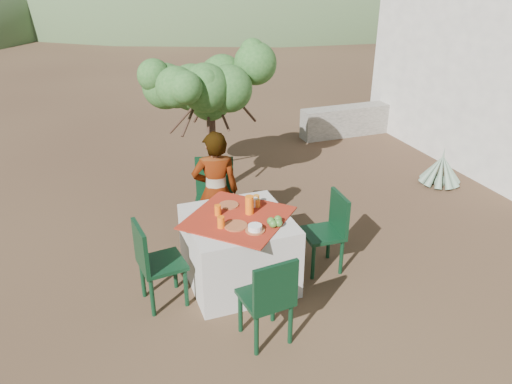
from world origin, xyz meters
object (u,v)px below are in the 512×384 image
(chair_left, at_px, (154,261))
(shrub_tree, at_px, (213,92))
(chair_right, at_px, (329,228))
(chair_near, at_px, (269,297))
(table, at_px, (238,250))
(agave, at_px, (441,170))
(juice_pitcher, at_px, (249,205))
(chair_far, at_px, (215,195))
(person, at_px, (216,192))

(chair_left, xyz_separation_m, shrub_tree, (1.25, 2.26, 0.97))
(chair_right, xyz_separation_m, shrub_tree, (-0.62, 2.26, 0.99))
(chair_near, xyz_separation_m, chair_left, (-0.83, 0.89, 0.01))
(table, height_order, agave, table)
(table, distance_m, juice_pitcher, 0.50)
(shrub_tree, bearing_deg, chair_far, -106.31)
(chair_near, distance_m, chair_right, 1.37)
(table, height_order, chair_right, chair_right)
(chair_far, distance_m, chair_right, 1.46)
(chair_near, distance_m, juice_pitcher, 1.10)
(chair_near, height_order, chair_right, chair_near)
(chair_near, bearing_deg, shrub_tree, -103.47)
(shrub_tree, bearing_deg, agave, -15.12)
(table, height_order, chair_left, chair_left)
(chair_near, bearing_deg, chair_left, -52.85)
(table, relative_size, chair_left, 1.45)
(chair_near, relative_size, juice_pitcher, 4.61)
(chair_far, xyz_separation_m, shrub_tree, (0.34, 1.17, 0.93))
(table, bearing_deg, chair_near, -92.57)
(chair_right, distance_m, agave, 2.97)
(chair_left, bearing_deg, agave, -79.64)
(chair_left, relative_size, person, 0.62)
(agave, relative_size, juice_pitcher, 3.38)
(chair_near, xyz_separation_m, juice_pitcher, (0.18, 1.02, 0.36))
(table, distance_m, person, 0.80)
(chair_near, distance_m, chair_left, 1.22)
(chair_near, xyz_separation_m, chair_right, (1.04, 0.89, -0.01))
(chair_right, height_order, person, person)
(chair_far, xyz_separation_m, juice_pitcher, (0.10, -0.97, 0.32))
(table, bearing_deg, chair_far, 88.13)
(chair_near, relative_size, person, 0.62)
(agave, bearing_deg, juice_pitcher, -160.07)
(chair_far, relative_size, juice_pitcher, 5.07)
(chair_right, bearing_deg, chair_left, -87.17)
(chair_left, bearing_deg, person, -53.28)
(juice_pitcher, bearing_deg, shrub_tree, 83.63)
(chair_near, relative_size, chair_right, 1.02)
(chair_far, relative_size, shrub_tree, 0.52)
(shrub_tree, bearing_deg, chair_right, -74.69)
(person, relative_size, juice_pitcher, 7.46)
(chair_near, distance_m, person, 1.72)
(chair_right, xyz_separation_m, person, (-1.02, 0.81, 0.23))
(chair_far, bearing_deg, table, -73.13)
(chair_left, height_order, person, person)
(chair_left, distance_m, juice_pitcher, 1.08)
(person, bearing_deg, chair_far, -89.77)
(person, bearing_deg, chair_right, 153.46)
(chair_near, height_order, shrub_tree, shrub_tree)
(table, distance_m, chair_right, 1.00)
(chair_right, bearing_deg, shrub_tree, -161.76)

